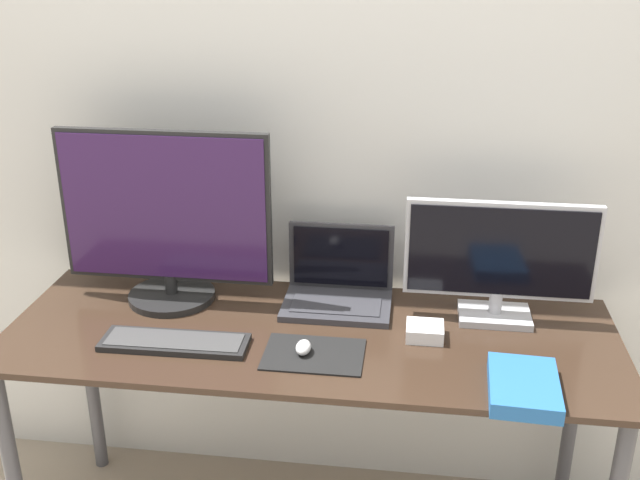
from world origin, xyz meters
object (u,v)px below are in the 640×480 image
object	(u,v)px
mouse	(304,347)
monitor_right	(500,259)
laptop	(338,285)
power_brick	(425,331)
book	(524,387)
keyboard	(175,342)
monitor_left	(166,220)

from	to	relation	value
mouse	monitor_right	bearing A→B (deg)	27.95
laptop	power_brick	xyz separation A→B (m)	(0.25, -0.18, -0.04)
monitor_right	book	bearing A→B (deg)	-84.39
monitor_right	mouse	size ratio (longest dim) A/B	8.23
keyboard	mouse	xyz separation A→B (m)	(0.34, -0.00, 0.01)
monitor_right	laptop	bearing A→B (deg)	174.69
keyboard	mouse	size ratio (longest dim) A/B	6.20
monitor_left	book	world-z (taller)	monitor_left
monitor_left	mouse	distance (m)	0.56
keyboard	book	xyz separation A→B (m)	(0.87, -0.11, 0.01)
laptop	book	size ratio (longest dim) A/B	1.30
monitor_left	power_brick	world-z (taller)	monitor_left
laptop	power_brick	size ratio (longest dim) A/B	3.13
monitor_left	book	distance (m)	1.06
book	power_brick	distance (m)	0.33
mouse	power_brick	distance (m)	0.33
monitor_left	laptop	xyz separation A→B (m)	(0.49, 0.04, -0.19)
book	laptop	bearing A→B (deg)	139.29
laptop	mouse	xyz separation A→B (m)	(-0.05, -0.30, -0.03)
book	power_brick	world-z (taller)	same
monitor_left	monitor_right	bearing A→B (deg)	0.01
keyboard	mouse	world-z (taller)	mouse
monitor_left	laptop	size ratio (longest dim) A/B	1.96
monitor_left	mouse	size ratio (longest dim) A/B	9.68
monitor_left	power_brick	size ratio (longest dim) A/B	6.14
monitor_right	book	size ratio (longest dim) A/B	2.18
monitor_left	laptop	distance (m)	0.53
mouse	power_brick	size ratio (longest dim) A/B	0.63
laptop	book	xyz separation A→B (m)	(0.48, -0.41, -0.04)
laptop	keyboard	world-z (taller)	laptop
mouse	power_brick	world-z (taller)	power_brick
keyboard	power_brick	xyz separation A→B (m)	(0.65, 0.13, 0.01)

